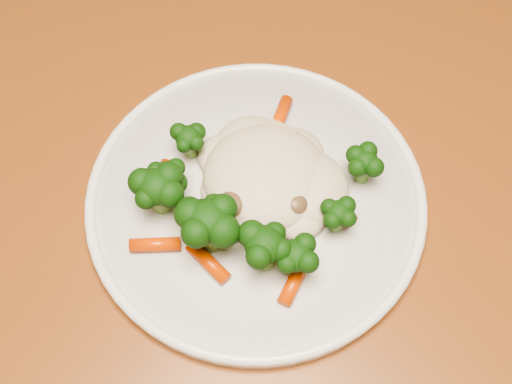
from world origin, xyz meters
TOP-DOWN VIEW (x-y plane):
  - dining_table at (-0.15, 0.11)m, footprint 1.38×1.16m
  - plate at (-0.26, 0.04)m, footprint 0.30×0.30m
  - meal at (-0.26, 0.03)m, footprint 0.18×0.21m

SIDE VIEW (x-z plane):
  - dining_table at x=-0.15m, z-range 0.27..1.02m
  - plate at x=-0.26m, z-range 0.75..0.76m
  - meal at x=-0.26m, z-range 0.76..0.81m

